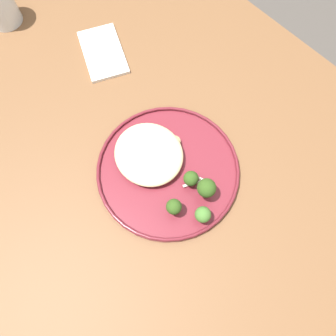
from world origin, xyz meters
name	(u,v)px	position (x,y,z in m)	size (l,w,h in m)	color
ground	(170,249)	(0.00, 0.00, 0.00)	(6.00, 6.00, 0.00)	#47423D
wooden_dining_table	(172,209)	(0.00, 0.00, 0.66)	(1.40, 1.00, 0.74)	brown
dinner_plate	(168,170)	(-0.05, 0.03, 0.75)	(0.29, 0.29, 0.02)	maroon
noodle_bed	(149,154)	(-0.10, 0.02, 0.77)	(0.14, 0.13, 0.04)	beige
seared_scallop_on_noodles	(162,137)	(-0.11, 0.07, 0.76)	(0.03, 0.03, 0.01)	beige
seared_scallop_center_golden	(155,171)	(-0.06, 0.01, 0.76)	(0.02, 0.02, 0.02)	#DBB77A
seared_scallop_tiny_bay	(125,156)	(-0.13, -0.01, 0.76)	(0.03, 0.03, 0.02)	#E5C689
seared_scallop_tilted_round	(134,143)	(-0.14, 0.02, 0.76)	(0.04, 0.04, 0.01)	beige
seared_scallop_rear_pale	(173,167)	(-0.05, 0.04, 0.76)	(0.03, 0.03, 0.02)	beige
seared_scallop_right_edge	(145,145)	(-0.12, 0.03, 0.76)	(0.03, 0.03, 0.01)	#E5C689
seared_scallop_large_seared	(174,142)	(-0.08, 0.08, 0.76)	(0.03, 0.03, 0.01)	#DBB77A
broccoli_floret_right_tilted	(206,188)	(0.04, 0.05, 0.79)	(0.04, 0.04, 0.06)	#89A356
broccoli_floret_left_leaning	(189,177)	(0.00, 0.05, 0.78)	(0.03, 0.03, 0.04)	#89A356
broccoli_floret_tall_stalk	(203,215)	(0.07, 0.01, 0.78)	(0.03, 0.03, 0.04)	#7A994C
broccoli_floret_center_pile	(174,207)	(0.02, -0.02, 0.78)	(0.03, 0.03, 0.05)	#89A356
onion_sliver_pale_crescent	(203,180)	(0.01, 0.07, 0.75)	(0.04, 0.01, 0.00)	silver
onion_sliver_short_strip	(194,183)	(0.01, 0.05, 0.75)	(0.05, 0.01, 0.00)	silver
folded_napkin	(103,52)	(-0.38, 0.12, 0.74)	(0.15, 0.09, 0.01)	white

